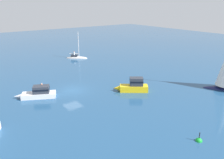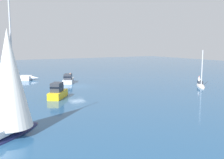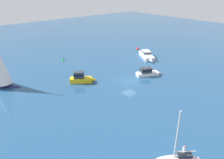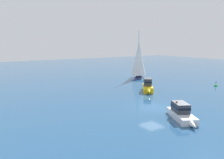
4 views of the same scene
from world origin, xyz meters
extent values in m
plane|color=navy|center=(0.00, 0.00, 0.00)|extent=(160.00, 160.00, 0.00)
ellipsoid|color=silver|center=(-10.47, -18.07, 0.00)|extent=(4.53, 4.00, 1.01)
cube|color=#2D333D|center=(-10.01, -18.44, 0.69)|extent=(1.64, 1.54, 0.37)
cylinder|color=silver|center=(-10.86, -17.75, 3.31)|extent=(0.18, 0.18, 5.62)
cylinder|color=silver|center=(-10.00, -18.46, 1.12)|extent=(1.81, 1.53, 0.14)
cylinder|color=white|center=(-9.92, -18.25, 1.00)|extent=(0.32, 0.32, 0.98)
sphere|color=#AC6F6A|center=(-9.92, -18.25, 1.61)|extent=(0.24, 0.24, 0.24)
cube|color=white|center=(4.91, -0.31, 0.33)|extent=(4.80, 3.55, 0.66)
cone|color=white|center=(7.39, -1.56, 0.33)|extent=(1.31, 1.10, 0.66)
cube|color=#2D333D|center=(4.56, -0.13, 1.17)|extent=(2.52, 2.17, 1.01)
cube|color=black|center=(4.56, -0.13, 1.22)|extent=(2.57, 2.23, 0.24)
cylinder|color=red|center=(4.32, -0.48, 1.15)|extent=(0.32, 0.32, 0.97)
sphere|color=tan|center=(4.32, -0.48, 1.76)|extent=(0.24, 0.24, 0.24)
cube|color=yellow|center=(-7.25, 5.70, 0.45)|extent=(4.15, 3.66, 0.91)
cone|color=yellow|center=(-5.27, 4.20, 0.45)|extent=(1.36, 1.34, 0.91)
cube|color=#2D333D|center=(-7.52, 5.91, 1.50)|extent=(2.25, 2.12, 1.19)
cube|color=black|center=(-7.52, 5.91, 1.56)|extent=(2.30, 2.17, 0.24)
sphere|color=green|center=(-3.60, 19.19, 0.00)|extent=(0.63, 0.63, 0.63)
cylinder|color=black|center=(-3.60, 19.19, 0.62)|extent=(0.08, 0.08, 0.61)
camera|label=1|loc=(14.36, 29.66, 12.56)|focal=37.22mm
camera|label=2|loc=(-40.09, 16.39, 7.16)|focal=41.38mm
camera|label=3|loc=(-27.68, -27.21, 17.44)|focal=35.33mm
camera|label=4|loc=(19.99, -18.74, 8.13)|focal=35.51mm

